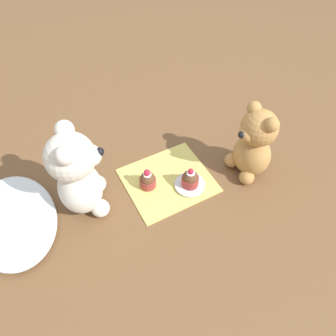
{
  "coord_description": "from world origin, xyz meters",
  "views": [
    {
      "loc": [
        -0.5,
        0.27,
        0.74
      ],
      "look_at": [
        0.0,
        0.0,
        0.06
      ],
      "focal_mm": 35.0,
      "sensor_mm": 36.0,
      "label": 1
    }
  ],
  "objects_px": {
    "teddy_bear_tan": "(254,144)",
    "saucer_plate": "(190,185)",
    "teddy_bear_cream": "(77,174)",
    "cupcake_near_tan_bear": "(190,179)",
    "cupcake_near_cream_bear": "(148,180)"
  },
  "relations": [
    {
      "from": "cupcake_near_cream_bear",
      "to": "cupcake_near_tan_bear",
      "type": "xyz_separation_m",
      "value": [
        -0.06,
        -0.1,
        0.01
      ]
    },
    {
      "from": "cupcake_near_tan_bear",
      "to": "saucer_plate",
      "type": "bearing_deg",
      "value": 180.0
    },
    {
      "from": "teddy_bear_tan",
      "to": "cupcake_near_cream_bear",
      "type": "xyz_separation_m",
      "value": [
        0.08,
        0.28,
        -0.08
      ]
    },
    {
      "from": "saucer_plate",
      "to": "teddy_bear_cream",
      "type": "bearing_deg",
      "value": 73.2
    },
    {
      "from": "teddy_bear_tan",
      "to": "saucer_plate",
      "type": "bearing_deg",
      "value": -97.44
    },
    {
      "from": "teddy_bear_tan",
      "to": "saucer_plate",
      "type": "xyz_separation_m",
      "value": [
        0.03,
        0.18,
        -0.1
      ]
    },
    {
      "from": "teddy_bear_cream",
      "to": "cupcake_near_tan_bear",
      "type": "height_order",
      "value": "teddy_bear_cream"
    },
    {
      "from": "cupcake_near_cream_bear",
      "to": "cupcake_near_tan_bear",
      "type": "bearing_deg",
      "value": -118.61
    },
    {
      "from": "teddy_bear_cream",
      "to": "teddy_bear_tan",
      "type": "bearing_deg",
      "value": -88.56
    },
    {
      "from": "teddy_bear_cream",
      "to": "cupcake_near_cream_bear",
      "type": "relative_size",
      "value": 4.04
    },
    {
      "from": "saucer_plate",
      "to": "cupcake_near_tan_bear",
      "type": "distance_m",
      "value": 0.03
    },
    {
      "from": "teddy_bear_cream",
      "to": "saucer_plate",
      "type": "distance_m",
      "value": 0.31
    },
    {
      "from": "teddy_bear_cream",
      "to": "cupcake_near_tan_bear",
      "type": "bearing_deg",
      "value": -91.9
    },
    {
      "from": "teddy_bear_cream",
      "to": "saucer_plate",
      "type": "xyz_separation_m",
      "value": [
        -0.08,
        -0.27,
        -0.12
      ]
    },
    {
      "from": "teddy_bear_cream",
      "to": "cupcake_near_tan_bear",
      "type": "relative_size",
      "value": 4.03
    }
  ]
}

